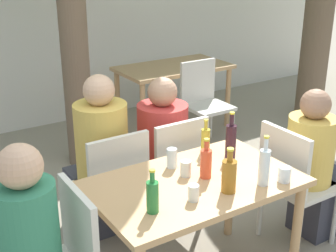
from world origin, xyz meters
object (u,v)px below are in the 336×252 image
(drinking_glass_2, at_px, (194,193))
(patio_chair_1, at_px, (293,179))
(dining_table_front, at_px, (195,195))
(patio_chair_2, at_px, (113,184))
(water_bottle_2, at_px, (264,166))
(drinking_glass_3, at_px, (172,158))
(wine_bottle_1, at_px, (231,140))
(dining_table_back, at_px, (173,75))
(soda_bottle_3, at_px, (206,162))
(person_seated_1, at_px, (316,172))
(oil_cruet_4, at_px, (206,140))
(patio_chair_4, at_px, (204,98))
(drinking_glass_1, at_px, (186,168))
(person_seated_2, at_px, (99,165))
(amber_bottle_0, at_px, (229,175))
(green_bottle_5, at_px, (153,196))
(drinking_glass_0, at_px, (284,174))
(patio_chair_3, at_px, (173,167))
(person_seated_3, at_px, (157,155))

(drinking_glass_2, bearing_deg, patio_chair_1, 10.47)
(dining_table_front, bearing_deg, patio_chair_2, 112.00)
(water_bottle_2, height_order, drinking_glass_3, water_bottle_2)
(wine_bottle_1, xyz_separation_m, drinking_glass_2, (-0.53, -0.33, -0.08))
(dining_table_back, relative_size, soda_bottle_3, 5.14)
(person_seated_1, relative_size, oil_cruet_4, 4.96)
(patio_chair_4, distance_m, person_seated_1, 1.86)
(dining_table_back, relative_size, patio_chair_4, 1.40)
(drinking_glass_1, bearing_deg, person_seated_1, -4.17)
(patio_chair_2, distance_m, person_seated_2, 0.23)
(person_seated_1, height_order, soda_bottle_3, person_seated_1)
(person_seated_1, bearing_deg, person_seated_2, 57.86)
(person_seated_2, distance_m, oil_cruet_4, 0.82)
(patio_chair_4, bearing_deg, drinking_glass_2, -128.09)
(patio_chair_2, bearing_deg, dining_table_front, 112.00)
(patio_chair_2, bearing_deg, patio_chair_1, 150.82)
(amber_bottle_0, distance_m, green_bottle_5, 0.48)
(amber_bottle_0, relative_size, drinking_glass_0, 2.88)
(patio_chair_4, distance_m, soda_bottle_3, 2.30)
(patio_chair_4, height_order, soda_bottle_3, soda_bottle_3)
(dining_table_back, xyz_separation_m, drinking_glass_2, (-1.58, -2.61, 0.15))
(oil_cruet_4, xyz_separation_m, drinking_glass_1, (-0.31, -0.21, -0.04))
(dining_table_front, bearing_deg, patio_chair_3, 68.00)
(person_seated_2, height_order, drinking_glass_2, person_seated_2)
(dining_table_back, bearing_deg, person_seated_3, -127.06)
(person_seated_2, xyz_separation_m, oil_cruet_4, (0.55, -0.55, 0.27))
(patio_chair_4, xyz_separation_m, wine_bottle_1, (-1.05, -1.69, 0.36))
(drinking_glass_2, distance_m, drinking_glass_3, 0.43)
(patio_chair_3, xyz_separation_m, oil_cruet_4, (0.05, -0.32, 0.33))
(person_seated_3, bearing_deg, wine_bottle_1, 100.96)
(soda_bottle_3, height_order, green_bottle_5, soda_bottle_3)
(oil_cruet_4, bearing_deg, patio_chair_2, 149.28)
(person_seated_2, distance_m, drinking_glass_3, 0.71)
(drinking_glass_1, bearing_deg, person_seated_3, 71.20)
(drinking_glass_1, xyz_separation_m, drinking_glass_2, (-0.13, -0.27, -0.00))
(dining_table_front, height_order, patio_chair_1, patio_chair_1)
(drinking_glass_1, distance_m, drinking_glass_2, 0.30)
(drinking_glass_0, bearing_deg, dining_table_back, 69.82)
(dining_table_front, height_order, drinking_glass_1, drinking_glass_1)
(water_bottle_2, bearing_deg, amber_bottle_0, 168.91)
(patio_chair_2, distance_m, drinking_glass_0, 1.18)
(drinking_glass_1, relative_size, drinking_glass_2, 1.03)
(dining_table_front, relative_size, green_bottle_5, 5.04)
(patio_chair_2, bearing_deg, drinking_glass_1, 113.81)
(person_seated_2, distance_m, amber_bottle_0, 1.14)
(wine_bottle_1, distance_m, drinking_glass_2, 0.63)
(green_bottle_5, bearing_deg, person_seated_2, 81.91)
(amber_bottle_0, height_order, drinking_glass_2, amber_bottle_0)
(wine_bottle_1, height_order, drinking_glass_3, wine_bottle_1)
(drinking_glass_0, height_order, drinking_glass_3, drinking_glass_3)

